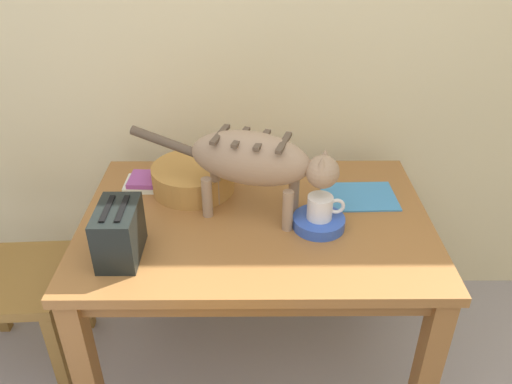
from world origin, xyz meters
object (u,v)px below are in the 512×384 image
(book_stack, at_px, (150,182))
(wicker_basket, at_px, (193,177))
(coffee_mug, at_px, (321,207))
(saucer_bowl, at_px, (319,222))
(magazine, at_px, (359,196))
(dining_table, at_px, (256,239))
(toaster, at_px, (119,233))
(cat, at_px, (255,161))

(book_stack, relative_size, wicker_basket, 0.64)
(coffee_mug, xyz_separation_m, wicker_basket, (-0.45, 0.25, -0.03))
(saucer_bowl, bearing_deg, book_stack, 156.07)
(book_stack, bearing_deg, magazine, -6.08)
(dining_table, bearing_deg, wicker_basket, 141.05)
(dining_table, relative_size, wicker_basket, 3.93)
(book_stack, xyz_separation_m, toaster, (-0.02, -0.42, 0.07))
(dining_table, distance_m, magazine, 0.41)
(cat, xyz_separation_m, book_stack, (-0.40, 0.20, -0.20))
(cat, height_order, wicker_basket, cat)
(saucer_bowl, bearing_deg, coffee_mug, 0.00)
(cat, distance_m, magazine, 0.45)
(book_stack, relative_size, toaster, 0.98)
(dining_table, height_order, book_stack, book_stack)
(cat, bearing_deg, wicker_basket, -111.68)
(saucer_bowl, height_order, toaster, toaster)
(dining_table, distance_m, cat, 0.31)
(book_stack, height_order, wicker_basket, wicker_basket)
(coffee_mug, xyz_separation_m, book_stack, (-0.61, 0.27, -0.06))
(magazine, height_order, toaster, toaster)
(magazine, distance_m, toaster, 0.87)
(dining_table, height_order, cat, cat)
(toaster, bearing_deg, book_stack, 87.62)
(dining_table, relative_size, magazine, 4.49)
(cat, bearing_deg, dining_table, 50.12)
(dining_table, distance_m, toaster, 0.50)
(cat, height_order, coffee_mug, cat)
(coffee_mug, bearing_deg, saucer_bowl, 180.00)
(coffee_mug, bearing_deg, cat, 163.19)
(book_stack, bearing_deg, dining_table, -27.53)
(saucer_bowl, distance_m, wicker_basket, 0.51)
(magazine, xyz_separation_m, wicker_basket, (-0.61, 0.06, 0.05))
(book_stack, bearing_deg, wicker_basket, -6.73)
(cat, distance_m, wicker_basket, 0.34)
(dining_table, distance_m, book_stack, 0.46)
(dining_table, xyz_separation_m, coffee_mug, (0.21, -0.06, 0.17))
(toaster, bearing_deg, dining_table, 26.73)
(coffee_mug, bearing_deg, toaster, -166.80)
(book_stack, bearing_deg, coffee_mug, -23.81)
(coffee_mug, distance_m, book_stack, 0.67)
(coffee_mug, bearing_deg, magazine, 48.36)
(coffee_mug, height_order, magazine, coffee_mug)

